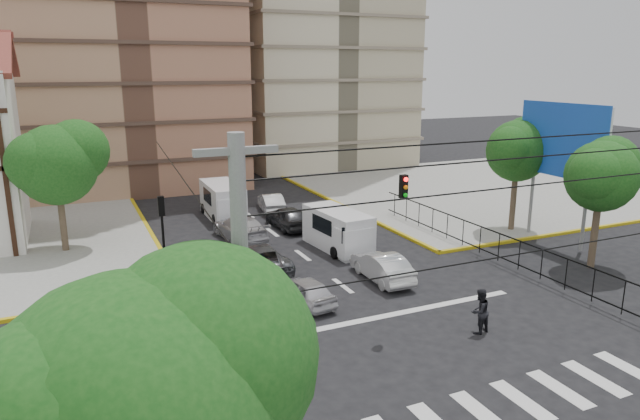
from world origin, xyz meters
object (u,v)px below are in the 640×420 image
traffic_light_nw (163,227)px  car_white_front_right (382,266)px  pedestrian_crosswalk (480,311)px  van_right_lane (340,231)px  car_silver_front_left (305,290)px  van_left_lane (224,202)px

traffic_light_nw → car_white_front_right: (9.89, -2.88, -2.41)m
traffic_light_nw → pedestrian_crosswalk: 14.26m
van_right_lane → car_silver_front_left: bearing=-132.6°
traffic_light_nw → car_silver_front_left: (5.34, -3.99, -2.50)m
van_left_lane → car_white_front_right: van_left_lane is taller
van_right_lane → pedestrian_crosswalk: 11.72m
van_right_lane → car_white_front_right: bearing=-97.8°
car_silver_front_left → car_white_front_right: (4.55, 1.10, 0.09)m
traffic_light_nw → van_left_lane: (5.93, 11.87, -1.95)m
van_right_lane → car_white_front_right: 5.18m
traffic_light_nw → van_right_lane: bearing=12.6°
traffic_light_nw → van_right_lane: traffic_light_nw is taller
traffic_light_nw → van_left_lane: 13.41m
van_left_lane → pedestrian_crosswalk: 21.79m
van_right_lane → van_left_lane: 10.47m
car_silver_front_left → van_right_lane: bearing=-135.3°
car_silver_front_left → pedestrian_crosswalk: size_ratio=1.98×
pedestrian_crosswalk → van_left_lane: bearing=-90.1°
van_right_lane → pedestrian_crosswalk: (0.34, -11.71, -0.19)m
van_right_lane → car_silver_front_left: (-4.78, -6.26, -0.49)m
van_right_lane → car_silver_front_left: van_right_lane is taller
van_left_lane → car_silver_front_left: bearing=-91.4°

